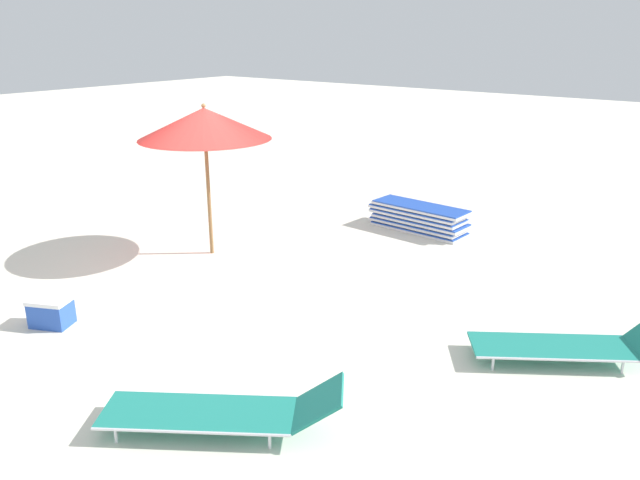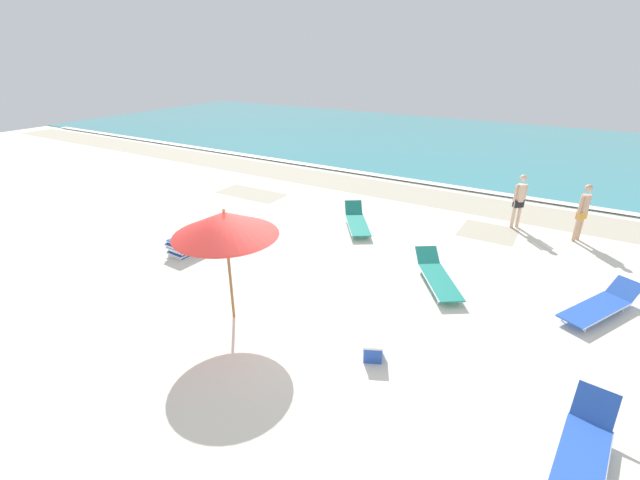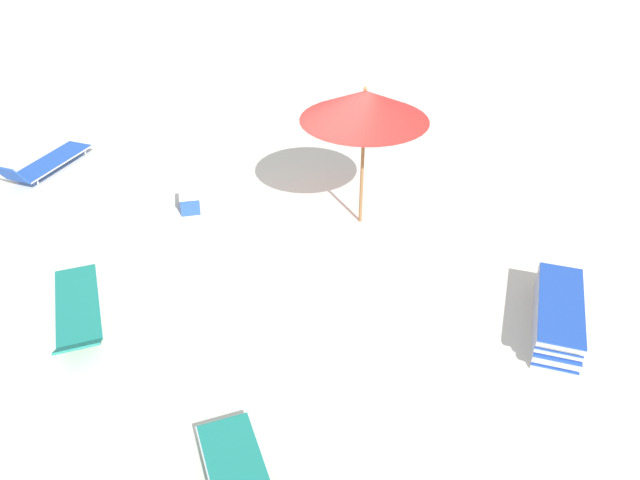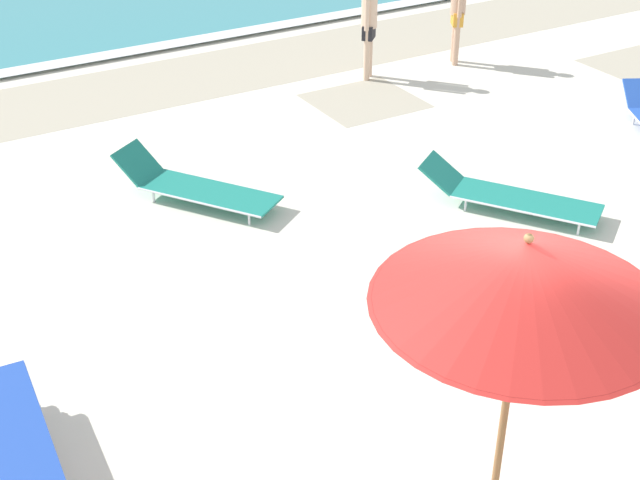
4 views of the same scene
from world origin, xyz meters
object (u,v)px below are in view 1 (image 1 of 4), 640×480
beach_umbrella (204,124)px  lounger_stack (419,218)px  sun_lounger_under_umbrella (222,411)px  sun_lounger_beside_umbrella (572,344)px  cooler_box (51,312)px

beach_umbrella → lounger_stack: size_ratio=1.28×
lounger_stack → beach_umbrella: bearing=-30.4°
sun_lounger_under_umbrella → sun_lounger_beside_umbrella: size_ratio=1.03×
beach_umbrella → cooler_box: size_ratio=4.15×
sun_lounger_under_umbrella → sun_lounger_beside_umbrella: bearing=112.0°
sun_lounger_under_umbrella → cooler_box: bearing=-127.9°
sun_lounger_under_umbrella → cooler_box: 3.35m
beach_umbrella → sun_lounger_under_umbrella: size_ratio=1.12×
sun_lounger_under_umbrella → lounger_stack: bearing=159.0°
lounger_stack → cooler_box: (6.38, -1.81, -0.06)m
sun_lounger_under_umbrella → cooler_box: (-0.22, -3.35, -0.02)m
beach_umbrella → sun_lounger_beside_umbrella: beach_umbrella is taller
beach_umbrella → sun_lounger_under_umbrella: bearing=47.9°
sun_lounger_under_umbrella → beach_umbrella: bearing=-166.2°
beach_umbrella → lounger_stack: 4.35m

